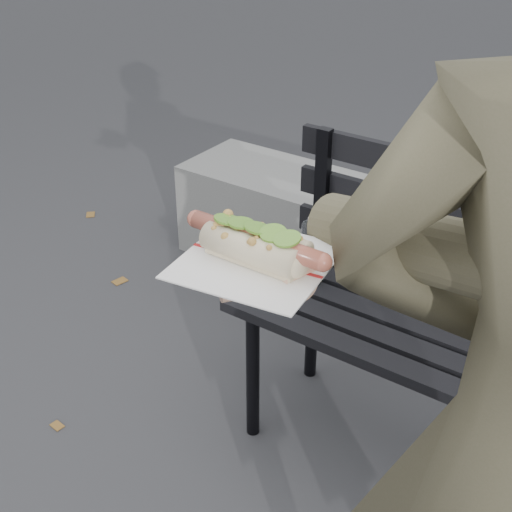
# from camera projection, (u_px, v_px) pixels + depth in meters

# --- Properties ---
(concrete_block) EXTENTS (1.20, 0.40, 0.40)m
(concrete_block) POSITION_uv_depth(u_px,v_px,m) (319.00, 229.00, 2.94)
(concrete_block) COLOR slate
(concrete_block) RESTS_ON ground
(held_hotdog) EXTENTS (0.63, 0.30, 0.20)m
(held_hotdog) POSITION_uv_depth(u_px,v_px,m) (416.00, 260.00, 0.86)
(held_hotdog) COLOR #4F4C34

